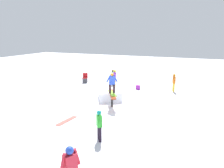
# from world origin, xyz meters

# --- Properties ---
(ground_plane) EXTENTS (60.00, 60.00, 0.00)m
(ground_plane) POSITION_xyz_m (0.00, 0.00, 0.00)
(ground_plane) COLOR white
(rail_feature) EXTENTS (1.96, 1.24, 0.85)m
(rail_feature) POSITION_xyz_m (0.00, 0.00, 0.71)
(rail_feature) COLOR black
(rail_feature) RESTS_ON ground
(snow_kicker_ramp) EXTENTS (2.30, 2.18, 0.63)m
(snow_kicker_ramp) POSITION_xyz_m (-1.44, -0.79, 0.32)
(snow_kicker_ramp) COLOR white
(snow_kicker_ramp) RESTS_ON ground
(main_rider_on_rail) EXTENTS (1.27, 1.01, 1.29)m
(main_rider_on_rail) POSITION_xyz_m (0.00, 0.00, 1.49)
(main_rider_on_rail) COLOR #85D732
(main_rider_on_rail) RESTS_ON rail_feature
(bystander_purple) EXTENTS (0.66, 0.30, 1.55)m
(bystander_purple) POSITION_xyz_m (-4.28, -1.60, 0.87)
(bystander_purple) COLOR yellow
(bystander_purple) RESTS_ON ground
(bystander_teal) EXTENTS (0.51, 0.42, 1.34)m
(bystander_teal) POSITION_xyz_m (-5.43, -2.26, 0.75)
(bystander_teal) COLOR black
(bystander_teal) RESTS_ON ground
(bystander_green) EXTENTS (0.49, 0.43, 1.35)m
(bystander_green) POSITION_xyz_m (4.21, 1.22, 0.76)
(bystander_green) COLOR black
(bystander_green) RESTS_ON ground
(bystander_orange) EXTENTS (0.57, 0.27, 1.39)m
(bystander_orange) POSITION_xyz_m (-5.22, 2.99, 0.78)
(bystander_orange) COLOR gold
(bystander_orange) RESTS_ON ground
(loose_snowboard_coral) EXTENTS (1.46, 0.45, 0.02)m
(loose_snowboard_coral) POSITION_xyz_m (2.98, -1.29, 0.01)
(loose_snowboard_coral) COLOR #E26054
(loose_snowboard_coral) RESTS_ON ground
(folding_chair) EXTENTS (0.56, 0.56, 0.88)m
(folding_chair) POSITION_xyz_m (-5.24, -4.94, 0.41)
(folding_chair) COLOR #3F3F44
(folding_chair) RESTS_ON ground
(backpack_on_snow) EXTENTS (0.32, 0.36, 0.34)m
(backpack_on_snow) POSITION_xyz_m (-4.76, 0.25, 0.17)
(backpack_on_snow) COLOR purple
(backpack_on_snow) RESTS_ON ground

